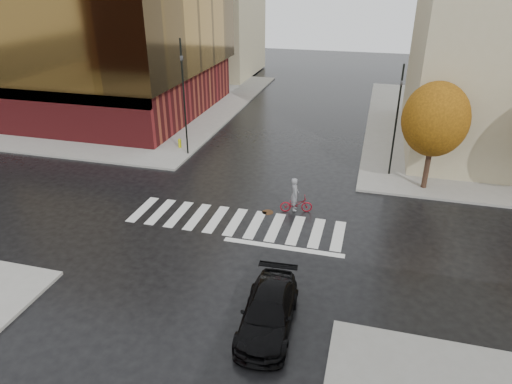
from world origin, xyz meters
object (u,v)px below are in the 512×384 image
sedan (268,312)px  fire_hydrant (180,143)px  traffic_light_ne (397,114)px  traffic_light_nw (183,89)px  cyclist (296,200)px

sedan → fire_hydrant: sedan is taller
fire_hydrant → traffic_light_ne: bearing=-3.7°
traffic_light_ne → fire_hydrant: traffic_light_ne is taller
traffic_light_nw → fire_hydrant: (-1.06, 1.00, -4.30)m
sedan → fire_hydrant: size_ratio=6.77×
traffic_light_ne → fire_hydrant: (-15.29, 1.00, -3.63)m
sedan → cyclist: bearing=91.2°
traffic_light_nw → traffic_light_ne: size_ratio=1.14×
sedan → traffic_light_ne: 16.73m
traffic_light_nw → traffic_light_ne: bearing=104.5°
cyclist → traffic_light_nw: traffic_light_nw is taller
traffic_light_nw → sedan: bearing=46.6°
traffic_light_nw → traffic_light_ne: 14.25m
cyclist → traffic_light_ne: bearing=-51.8°
fire_hydrant → sedan: bearing=-56.9°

